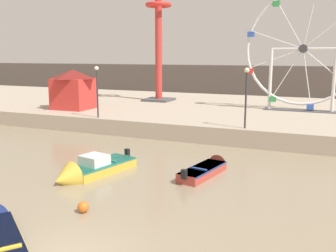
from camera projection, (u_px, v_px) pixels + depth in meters
quay_promenade at (248, 114)px, 34.92m from camera, size 110.00×21.60×1.19m
distant_town_skyline at (281, 81)px, 56.08m from camera, size 140.00×3.00×4.40m
motorboat_faded_red at (209, 168)px, 19.35m from camera, size 1.78×4.41×1.05m
motorboat_mustard_yellow at (89, 170)px, 18.77m from camera, size 2.52×4.98×1.46m
ferris_wheel_white_frame at (303, 51)px, 31.73m from camera, size 9.68×1.20×10.00m
drop_tower_red_tower at (159, 38)px, 38.85m from camera, size 2.80×2.80×12.93m
carnival_booth_red_striped at (73, 89)px, 33.67m from camera, size 3.50×3.29×3.48m
promenade_lamp_near at (246, 89)px, 24.42m from camera, size 0.32×0.32×3.92m
promenade_lamp_far at (97, 84)px, 28.73m from camera, size 0.32×0.32×3.90m
mooring_buoy_orange at (83, 207)px, 14.44m from camera, size 0.44×0.44×0.44m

